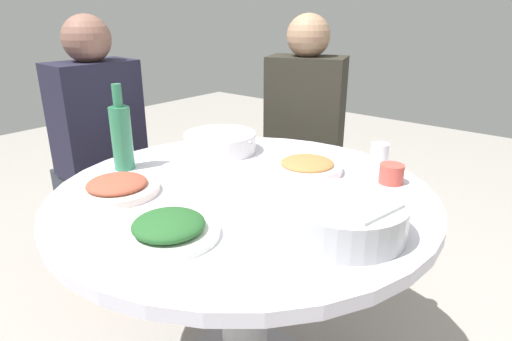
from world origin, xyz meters
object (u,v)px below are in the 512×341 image
stool_for_diner_left (113,240)px  green_bottle (122,136)px  stool_for_diner_right (301,221)px  diner_right (305,115)px  round_dining_table (244,240)px  dish_greens (169,228)px  rice_bowl (345,216)px  tea_cup_far (379,154)px  tea_cup_near (391,174)px  dish_stirfry (117,187)px  diner_left (98,125)px  dish_tofu_braise (307,166)px  soup_bowl (220,143)px

stool_for_diner_left → green_bottle: bearing=-111.1°
stool_for_diner_right → diner_right: bearing=-90.0°
round_dining_table → dish_greens: size_ratio=4.65×
rice_bowl → tea_cup_far: 0.55m
tea_cup_near → dish_greens: bearing=158.0°
dish_stirfry → stool_for_diner_left: (0.30, 0.58, -0.52)m
diner_right → dish_greens: bearing=-162.9°
diner_left → diner_right: 0.91m
dish_greens → diner_left: (0.37, 0.90, 0.03)m
round_dining_table → green_bottle: green_bottle is taller
stool_for_diner_left → tea_cup_far: bearing=-68.0°
dish_stirfry → dish_tofu_braise: (0.51, -0.33, -0.00)m
soup_bowl → stool_for_diner_left: 0.78m
green_bottle → diner_right: (0.88, -0.15, -0.07)m
soup_bowl → rice_bowl: bearing=-112.1°
soup_bowl → dish_tofu_braise: size_ratio=1.27×
dish_stirfry → diner_left: 0.66m
dish_greens → green_bottle: 0.54m
soup_bowl → dish_tofu_braise: 0.38m
round_dining_table → soup_bowl: (0.23, 0.31, 0.20)m
dish_greens → green_bottle: bearing=66.4°
stool_for_diner_left → diner_left: bearing=180.0°
stool_for_diner_right → green_bottle: bearing=170.5°
dish_greens → tea_cup_near: 0.71m
rice_bowl → soup_bowl: 0.73m
rice_bowl → diner_right: bearing=38.7°
round_dining_table → tea_cup_near: bearing=-43.8°
dish_stirfry → tea_cup_near: tea_cup_near is taller
dish_stirfry → green_bottle: size_ratio=0.85×
dish_tofu_braise → stool_for_diner_right: (0.51, 0.35, -0.52)m
dish_tofu_braise → green_bottle: bearing=126.8°
round_dining_table → soup_bowl: soup_bowl is taller
rice_bowl → diner_left: (0.09, 1.21, 0.01)m
tea_cup_near → stool_for_diner_right: tea_cup_near is taller
green_bottle → stool_for_diner_left: 0.76m
tea_cup_near → diner_left: 1.20m
round_dining_table → green_bottle: size_ratio=3.98×
stool_for_diner_right → diner_right: (0.00, -0.00, 0.55)m
green_bottle → stool_for_diner_left: bearing=68.9°
dish_stirfry → stool_for_diner_left: 0.83m
round_dining_table → rice_bowl: size_ratio=3.87×
soup_bowl → stool_for_diner_left: bearing=108.7°
soup_bowl → diner_right: bearing=-3.1°
dish_greens → tea_cup_near: (0.66, -0.27, 0.01)m
green_bottle → tea_cup_far: green_bottle is taller
round_dining_table → dish_tofu_braise: bearing=-13.9°
tea_cup_near → tea_cup_far: size_ratio=1.01×
dish_tofu_braise → stool_for_diner_left: dish_tofu_braise is taller
diner_right → tea_cup_near: bearing=-125.4°
green_bottle → stool_for_diner_right: 1.08m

